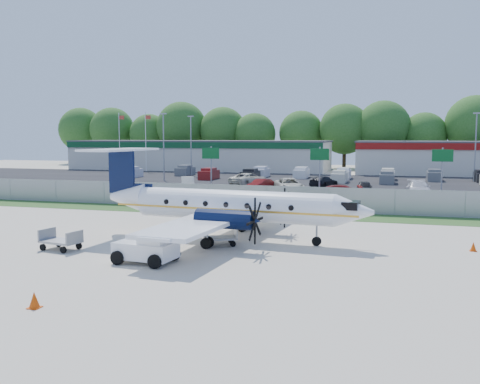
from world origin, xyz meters
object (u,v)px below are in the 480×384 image
(aircraft, at_px, (228,205))
(baggage_cart_far, at_px, (61,241))
(baggage_cart_near, at_px, (220,237))
(pushback_tug, at_px, (148,248))

(aircraft, distance_m, baggage_cart_far, 9.43)
(baggage_cart_near, bearing_deg, aircraft, 93.44)
(aircraft, xyz_separation_m, baggage_cart_far, (-7.66, -5.28, -1.52))
(pushback_tug, distance_m, baggage_cart_far, 5.92)
(pushback_tug, bearing_deg, baggage_cart_far, 166.86)
(pushback_tug, height_order, baggage_cart_far, pushback_tug)
(baggage_cart_far, bearing_deg, baggage_cart_near, 24.45)
(pushback_tug, distance_m, baggage_cart_near, 5.28)
(aircraft, xyz_separation_m, baggage_cart_near, (0.11, -1.75, -1.58))
(aircraft, relative_size, baggage_cart_far, 7.59)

